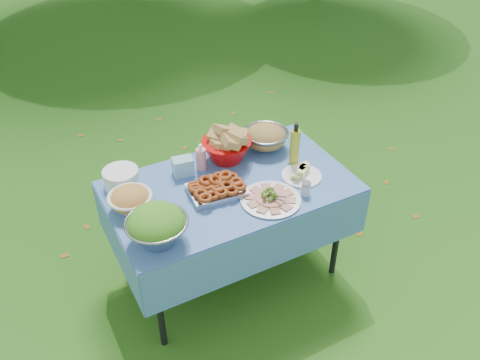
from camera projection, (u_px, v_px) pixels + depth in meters
name	position (u px, v px, depth m)	size (l,w,h in m)	color
ground	(231.00, 272.00, 3.52)	(80.00, 80.00, 0.00)	#0E3509
picnic_table	(231.00, 232.00, 3.30)	(1.46, 0.86, 0.76)	#7ABDEA
salad_bowl	(157.00, 226.00, 2.62)	(0.33, 0.33, 0.22)	#999AA2
pasta_bowl_white	(130.00, 199.00, 2.85)	(0.25, 0.25, 0.14)	white
plate_stack	(121.00, 178.00, 3.04)	(0.21, 0.21, 0.11)	white
wipes_box	(183.00, 166.00, 3.13)	(0.12, 0.09, 0.11)	#8DC5D6
sanitizer_bottle	(201.00, 157.00, 3.16)	(0.06, 0.06, 0.18)	pink
bread_bowl	(226.00, 145.00, 3.23)	(0.32, 0.32, 0.21)	red
pasta_bowl_steel	(266.00, 137.00, 3.37)	(0.30, 0.30, 0.16)	#999AA2
fried_tray	(217.00, 188.00, 2.98)	(0.32, 0.23, 0.08)	silver
charcuterie_platter	(271.00, 195.00, 2.93)	(0.36, 0.36, 0.08)	#A0A3A7
oil_bottle	(295.00, 144.00, 3.18)	(0.06, 0.06, 0.29)	gold
cheese_plate	(302.00, 172.00, 3.12)	(0.25, 0.25, 0.07)	white
shaker	(306.00, 189.00, 2.97)	(0.05, 0.05, 0.09)	silver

